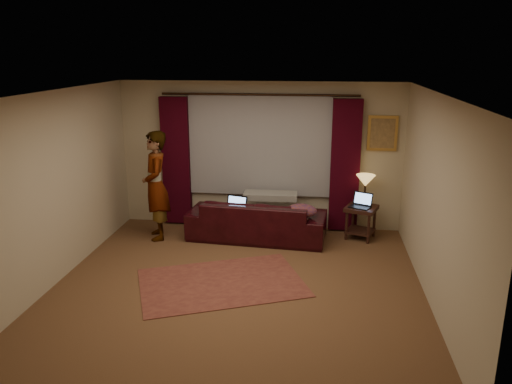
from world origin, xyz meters
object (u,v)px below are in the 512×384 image
(laptop_table, at_px, (360,201))
(laptop_sofa, at_px, (234,205))
(sofa, at_px, (257,212))
(end_table, at_px, (361,222))
(tiffany_lamp, at_px, (365,190))
(person, at_px, (156,186))

(laptop_table, bearing_deg, laptop_sofa, -147.02)
(sofa, height_order, laptop_sofa, sofa)
(sofa, relative_size, end_table, 4.09)
(tiffany_lamp, distance_m, laptop_table, 0.25)
(end_table, height_order, person, person)
(end_table, height_order, laptop_table, laptop_table)
(tiffany_lamp, height_order, person, person)
(tiffany_lamp, distance_m, person, 3.53)
(sofa, relative_size, laptop_sofa, 5.93)
(end_table, distance_m, tiffany_lamp, 0.56)
(end_table, distance_m, laptop_table, 0.41)
(end_table, distance_m, person, 3.52)
(tiffany_lamp, bearing_deg, person, -171.12)
(sofa, bearing_deg, laptop_sofa, 16.98)
(person, bearing_deg, tiffany_lamp, 76.19)
(end_table, relative_size, laptop_table, 1.57)
(end_table, bearing_deg, person, -173.21)
(laptop_sofa, distance_m, end_table, 2.18)
(laptop_sofa, height_order, tiffany_lamp, tiffany_lamp)
(laptop_sofa, xyz_separation_m, person, (-1.30, -0.11, 0.33))
(laptop_sofa, relative_size, person, 0.21)
(laptop_table, bearing_deg, sofa, -148.35)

